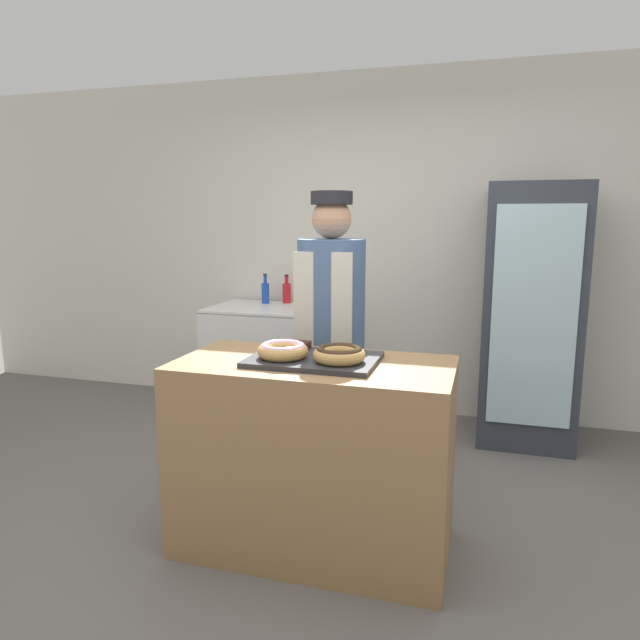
# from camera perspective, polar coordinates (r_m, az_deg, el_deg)

# --- Properties ---
(ground_plane) EXTENTS (14.00, 14.00, 0.00)m
(ground_plane) POSITION_cam_1_polar(r_m,az_deg,el_deg) (3.00, -0.58, -21.45)
(ground_plane) COLOR #66605B
(wall_back) EXTENTS (8.00, 0.06, 2.70)m
(wall_back) POSITION_cam_1_polar(r_m,az_deg,el_deg) (4.64, 7.20, 7.33)
(wall_back) COLOR silver
(wall_back) RESTS_ON ground_plane
(display_counter) EXTENTS (1.28, 0.65, 0.92)m
(display_counter) POSITION_cam_1_polar(r_m,az_deg,el_deg) (2.79, -0.60, -13.39)
(display_counter) COLOR #997047
(display_counter) RESTS_ON ground_plane
(serving_tray) EXTENTS (0.58, 0.41, 0.02)m
(serving_tray) POSITION_cam_1_polar(r_m,az_deg,el_deg) (2.63, -0.62, -3.97)
(serving_tray) COLOR #2D2D33
(serving_tray) RESTS_ON display_counter
(donut_light_glaze) EXTENTS (0.23, 0.23, 0.07)m
(donut_light_glaze) POSITION_cam_1_polar(r_m,az_deg,el_deg) (2.62, -3.74, -2.98)
(donut_light_glaze) COLOR tan
(donut_light_glaze) RESTS_ON serving_tray
(donut_chocolate_glaze) EXTENTS (0.23, 0.23, 0.07)m
(donut_chocolate_glaze) POSITION_cam_1_polar(r_m,az_deg,el_deg) (2.54, 1.93, -3.37)
(donut_chocolate_glaze) COLOR tan
(donut_chocolate_glaze) RESTS_ON serving_tray
(brownie_back_left) EXTENTS (0.07, 0.07, 0.03)m
(brownie_back_left) POSITION_cam_1_polar(r_m,az_deg,el_deg) (2.81, -1.81, -2.50)
(brownie_back_left) COLOR black
(brownie_back_left) RESTS_ON serving_tray
(brownie_back_right) EXTENTS (0.07, 0.07, 0.03)m
(brownie_back_right) POSITION_cam_1_polar(r_m,az_deg,el_deg) (2.75, 2.54, -2.78)
(brownie_back_right) COLOR black
(brownie_back_right) RESTS_ON serving_tray
(baker_person) EXTENTS (0.39, 0.39, 1.72)m
(baker_person) POSITION_cam_1_polar(r_m,az_deg,el_deg) (3.31, 1.10, -1.44)
(baker_person) COLOR #4C4C51
(baker_person) RESTS_ON ground_plane
(beverage_fridge) EXTENTS (0.64, 0.65, 1.80)m
(beverage_fridge) POSITION_cam_1_polar(r_m,az_deg,el_deg) (4.24, 20.27, 0.44)
(beverage_fridge) COLOR #333842
(beverage_fridge) RESTS_ON ground_plane
(chest_freezer) EXTENTS (1.01, 0.66, 0.87)m
(chest_freezer) POSITION_cam_1_polar(r_m,az_deg,el_deg) (4.62, -4.55, -4.03)
(chest_freezer) COLOR white
(chest_freezer) RESTS_ON ground_plane
(bottle_blue) EXTENTS (0.06, 0.06, 0.25)m
(bottle_blue) POSITION_cam_1_polar(r_m,az_deg,el_deg) (4.74, -5.48, 2.81)
(bottle_blue) COLOR #1E4CB2
(bottle_blue) RESTS_ON chest_freezer
(bottle_red) EXTENTS (0.06, 0.06, 0.27)m
(bottle_red) POSITION_cam_1_polar(r_m,az_deg,el_deg) (4.40, 0.49, 2.43)
(bottle_red) COLOR red
(bottle_red) RESTS_ON chest_freezer
(bottle_red_b) EXTENTS (0.07, 0.07, 0.24)m
(bottle_red_b) POSITION_cam_1_polar(r_m,az_deg,el_deg) (4.75, -3.35, 2.81)
(bottle_red_b) COLOR red
(bottle_red_b) RESTS_ON chest_freezer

